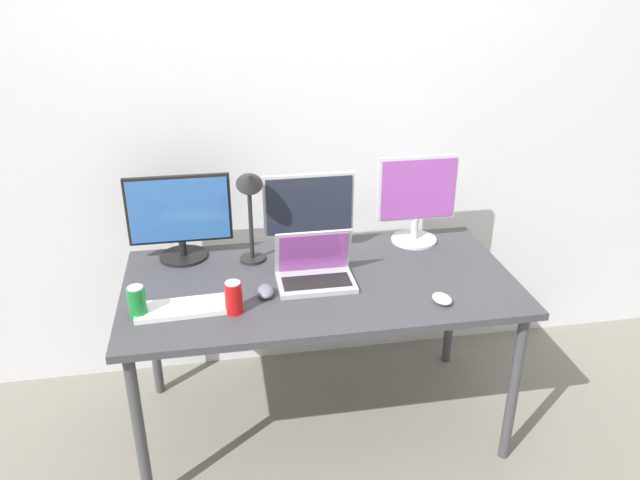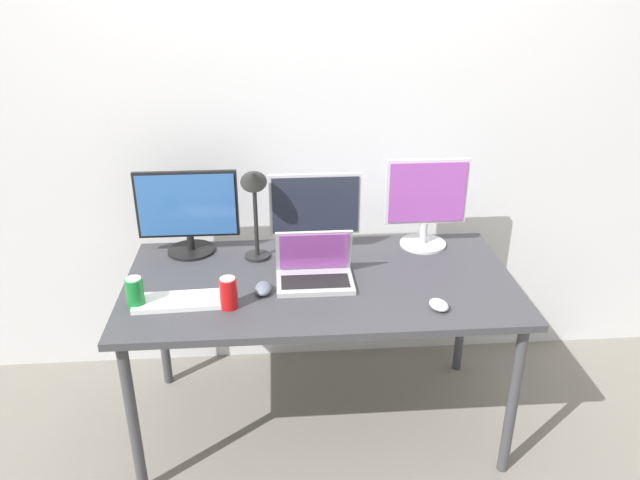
% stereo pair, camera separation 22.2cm
% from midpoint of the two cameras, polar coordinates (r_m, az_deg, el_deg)
% --- Properties ---
extents(ground_plane, '(16.00, 16.00, 0.00)m').
position_cam_midpoint_polar(ground_plane, '(2.99, -2.21, -16.25)').
color(ground_plane, gray).
extents(wall_back, '(7.00, 0.08, 2.60)m').
position_cam_midpoint_polar(wall_back, '(2.92, -4.27, 11.62)').
color(wall_back, silver).
rests_on(wall_back, ground).
extents(work_desk, '(1.60, 0.82, 0.74)m').
position_cam_midpoint_polar(work_desk, '(2.59, -2.46, -4.88)').
color(work_desk, '#424247').
rests_on(work_desk, ground).
extents(monitor_left, '(0.44, 0.21, 0.38)m').
position_cam_midpoint_polar(monitor_left, '(2.76, -14.98, 2.04)').
color(monitor_left, black).
rests_on(monitor_left, work_desk).
extents(monitor_center, '(0.40, 0.17, 0.36)m').
position_cam_midpoint_polar(monitor_center, '(2.73, -3.42, 2.65)').
color(monitor_center, silver).
rests_on(monitor_center, work_desk).
extents(monitor_right, '(0.36, 0.21, 0.41)m').
position_cam_midpoint_polar(monitor_right, '(2.83, 6.65, 3.80)').
color(monitor_right, silver).
rests_on(monitor_right, work_desk).
extents(laptop_silver, '(0.31, 0.21, 0.22)m').
position_cam_midpoint_polar(laptop_silver, '(2.53, -3.00, -2.84)').
color(laptop_silver, '#B7B7BC').
rests_on(laptop_silver, work_desk).
extents(keyboard_main, '(0.38, 0.15, 0.02)m').
position_cam_midpoint_polar(keyboard_main, '(2.43, -14.69, -6.08)').
color(keyboard_main, white).
rests_on(keyboard_main, work_desk).
extents(mouse_by_keyboard, '(0.09, 0.11, 0.03)m').
position_cam_midpoint_polar(mouse_by_keyboard, '(2.42, 8.54, -5.40)').
color(mouse_by_keyboard, silver).
rests_on(mouse_by_keyboard, work_desk).
extents(mouse_by_laptop, '(0.07, 0.11, 0.04)m').
position_cam_midpoint_polar(mouse_by_laptop, '(2.46, -7.58, -4.72)').
color(mouse_by_laptop, slate).
rests_on(mouse_by_laptop, work_desk).
extents(soda_can_near_keyboard, '(0.07, 0.07, 0.13)m').
position_cam_midpoint_polar(soda_can_near_keyboard, '(2.41, -18.95, -5.47)').
color(soda_can_near_keyboard, '#197F33').
rests_on(soda_can_near_keyboard, work_desk).
extents(soda_can_by_laptop, '(0.07, 0.07, 0.13)m').
position_cam_midpoint_polar(soda_can_by_laptop, '(2.35, -10.62, -5.25)').
color(soda_can_by_laptop, red).
rests_on(soda_can_by_laptop, work_desk).
extents(desk_lamp, '(0.11, 0.18, 0.45)m').
position_cam_midpoint_polar(desk_lamp, '(2.59, -8.87, 3.72)').
color(desk_lamp, black).
rests_on(desk_lamp, work_desk).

